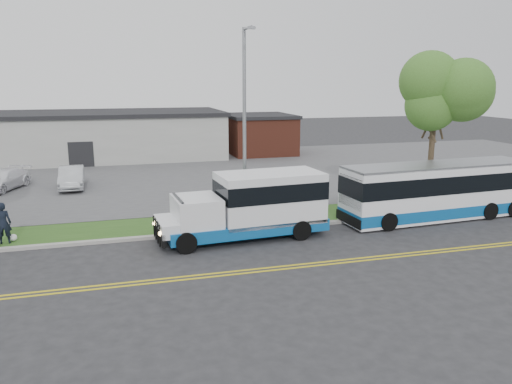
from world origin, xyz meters
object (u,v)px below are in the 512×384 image
object	(u,v)px
streetlight_near	(245,120)
pedestrian	(3,223)
transit_bus	(438,191)
parked_car_a	(72,177)
parked_car_b	(3,180)
shuttle_bus	(254,204)
tree_east	(435,97)

from	to	relation	value
streetlight_near	pedestrian	size ratio (longest dim) A/B	5.11
transit_bus	parked_car_a	world-z (taller)	transit_bus
parked_car_b	transit_bus	bearing A→B (deg)	-8.62
streetlight_near	parked_car_b	world-z (taller)	streetlight_near
shuttle_bus	transit_bus	size ratio (longest dim) A/B	0.75
streetlight_near	tree_east	bearing A→B (deg)	1.42
shuttle_bus	transit_bus	xyz separation A→B (m)	(10.12, 0.48, -0.12)
transit_bus	pedestrian	distance (m)	21.09
streetlight_near	parked_car_b	xyz separation A→B (m)	(-13.47, 11.42, -4.48)
pedestrian	parked_car_a	bearing A→B (deg)	-103.34
transit_bus	pedestrian	size ratio (longest dim) A/B	5.73
shuttle_bus	pedestrian	xyz separation A→B (m)	(-10.92, 1.78, -0.56)
tree_east	parked_car_a	size ratio (longest dim) A/B	1.90
tree_east	parked_car_b	world-z (taller)	tree_east
streetlight_near	parked_car_b	bearing A→B (deg)	139.72
shuttle_bus	parked_car_a	size ratio (longest dim) A/B	1.82
streetlight_near	parked_car_a	world-z (taller)	streetlight_near
shuttle_bus	parked_car_a	distance (m)	16.03
shuttle_bus	parked_car_a	xyz separation A→B (m)	(-8.91, 13.30, -0.77)
tree_east	shuttle_bus	bearing A→B (deg)	-165.64
tree_east	transit_bus	world-z (taller)	tree_east
transit_bus	pedestrian	bearing A→B (deg)	173.10
transit_bus	parked_car_b	size ratio (longest dim) A/B	2.36
streetlight_near	parked_car_a	xyz separation A→B (m)	(-9.16, 10.70, -4.41)
streetlight_near	shuttle_bus	size ratio (longest dim) A/B	1.19
transit_bus	parked_car_a	bearing A→B (deg)	142.66
streetlight_near	transit_bus	size ratio (longest dim) A/B	0.89
tree_east	pedestrian	xyz separation A→B (m)	(-22.17, -1.10, -5.17)
tree_east	pedestrian	world-z (taller)	tree_east
parked_car_a	streetlight_near	bearing A→B (deg)	-50.80
shuttle_bus	parked_car_b	xyz separation A→B (m)	(-13.22, 14.02, -0.84)
parked_car_a	shuttle_bus	bearing A→B (deg)	-57.56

